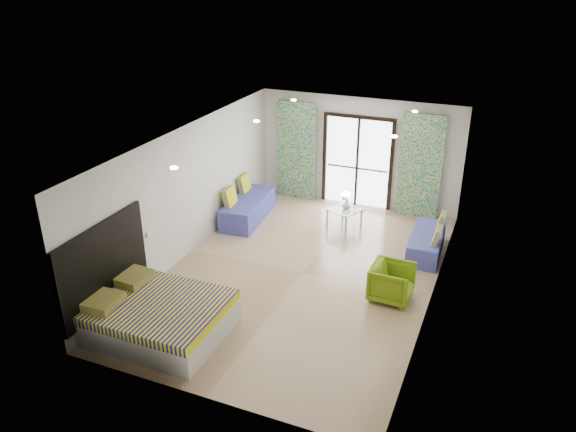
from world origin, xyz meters
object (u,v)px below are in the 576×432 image
at_px(daybed_right, 427,242).
at_px(bed, 159,317).
at_px(coffee_table, 345,211).
at_px(armchair, 392,281).
at_px(daybed_left, 247,208).

bearing_deg(daybed_right, bed, -131.16).
relative_size(coffee_table, armchair, 1.12).
bearing_deg(armchair, bed, 128.49).
bearing_deg(daybed_left, coffee_table, 7.75).
height_order(daybed_left, armchair, daybed_left).
distance_m(daybed_right, coffee_table, 2.08).
relative_size(daybed_right, coffee_table, 1.97).
height_order(coffee_table, armchair, armchair).
xyz_separation_m(coffee_table, armchair, (1.70, -2.60, -0.00)).
xyz_separation_m(daybed_right, coffee_table, (-1.99, 0.60, 0.13)).
bearing_deg(coffee_table, armchair, -56.89).
relative_size(daybed_right, armchair, 2.21).
distance_m(daybed_right, armchair, 2.03).
xyz_separation_m(bed, armchair, (3.30, 2.47, 0.07)).
height_order(bed, armchair, armchair).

